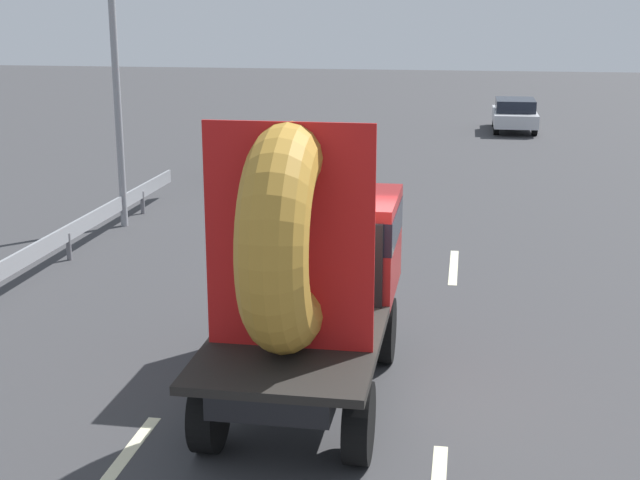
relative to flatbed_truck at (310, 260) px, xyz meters
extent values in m
plane|color=#38383A|center=(0.32, 0.02, -1.80)|extent=(120.00, 120.00, 0.00)
cylinder|color=black|center=(-0.85, 1.21, -1.34)|extent=(0.28, 0.92, 0.92)
cylinder|color=black|center=(0.85, 1.21, -1.34)|extent=(0.28, 0.92, 0.92)
cylinder|color=black|center=(-0.85, -1.70, -1.34)|extent=(0.28, 0.92, 0.92)
cylinder|color=black|center=(0.85, -1.70, -1.34)|extent=(0.28, 0.92, 0.92)
cube|color=black|center=(0.00, -0.21, -0.89)|extent=(1.30, 4.68, 0.25)
cube|color=maroon|center=(0.00, 1.21, -0.09)|extent=(2.00, 1.85, 1.35)
cube|color=black|center=(0.00, 1.16, 0.21)|extent=(2.02, 1.76, 0.44)
cube|color=black|center=(0.00, -1.14, -0.72)|extent=(2.00, 2.83, 0.10)
cube|color=black|center=(0.00, 0.23, -0.12)|extent=(1.80, 0.08, 1.10)
torus|color=#B7842D|center=(0.00, -1.29, 0.62)|extent=(0.76, 2.57, 2.57)
cube|color=red|center=(0.00, -1.29, 0.62)|extent=(1.90, 0.03, 2.57)
cylinder|color=black|center=(-4.22, 15.88, -1.50)|extent=(0.21, 0.60, 0.60)
cylinder|color=black|center=(-2.75, 15.88, -1.50)|extent=(0.21, 0.60, 0.60)
cylinder|color=black|center=(-4.22, 13.35, -1.50)|extent=(0.21, 0.60, 0.60)
cylinder|color=black|center=(-2.75, 13.35, -1.50)|extent=(0.21, 0.60, 0.60)
cube|color=black|center=(-3.49, 14.61, -1.24)|extent=(1.69, 3.95, 0.52)
cube|color=black|center=(-3.49, 14.52, -0.75)|extent=(1.52, 2.21, 0.47)
cylinder|color=gray|center=(-5.78, 8.15, 1.17)|extent=(0.16, 0.16, 5.95)
cube|color=gray|center=(-5.81, 3.25, -1.25)|extent=(0.06, 16.39, 0.32)
cylinder|color=slate|center=(-5.81, 5.29, -1.53)|extent=(0.10, 0.10, 0.55)
cylinder|color=slate|center=(-5.81, 9.39, -1.53)|extent=(0.10, 0.10, 0.55)
cube|color=beige|center=(-1.74, -2.19, -1.80)|extent=(0.16, 2.23, 0.01)
cube|color=beige|center=(-1.74, 5.71, -1.80)|extent=(0.16, 2.58, 0.01)
cube|color=beige|center=(1.74, 6.05, -1.80)|extent=(0.16, 2.34, 0.01)
cylinder|color=black|center=(3.02, 27.10, -1.50)|extent=(0.21, 0.60, 0.60)
cylinder|color=black|center=(4.48, 27.10, -1.50)|extent=(0.21, 0.60, 0.60)
cylinder|color=black|center=(3.02, 24.58, -1.50)|extent=(0.21, 0.60, 0.60)
cylinder|color=black|center=(4.48, 24.58, -1.50)|extent=(0.21, 0.60, 0.60)
cube|color=silver|center=(3.75, 25.84, -1.24)|extent=(1.69, 3.93, 0.51)
cube|color=black|center=(3.75, 25.75, -0.75)|extent=(1.52, 2.20, 0.47)
camera|label=1|loc=(1.88, -10.47, 3.09)|focal=49.45mm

